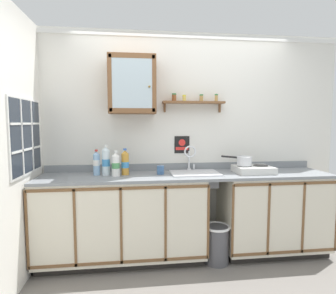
{
  "coord_description": "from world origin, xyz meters",
  "views": [
    {
      "loc": [
        -0.57,
        -2.6,
        1.51
      ],
      "look_at": [
        -0.2,
        0.43,
        1.23
      ],
      "focal_mm": 29.41,
      "sensor_mm": 36.0,
      "label": 1
    }
  ],
  "objects_px": {
    "bottle_opaque_white_1": "(116,165)",
    "bottle_juice_amber_2": "(125,163)",
    "trash_bin": "(217,243)",
    "wall_cabinet": "(132,85)",
    "bottle_water_blue_3": "(97,163)",
    "sink": "(194,176)",
    "hot_plate_stove": "(253,169)",
    "bottle_water_clear_0": "(106,161)",
    "mug": "(160,170)",
    "saucepan": "(244,161)",
    "warning_sign": "(182,145)"
  },
  "relations": [
    {
      "from": "bottle_opaque_white_1",
      "to": "warning_sign",
      "type": "distance_m",
      "value": 0.83
    },
    {
      "from": "wall_cabinet",
      "to": "bottle_water_blue_3",
      "type": "bearing_deg",
      "value": -167.99
    },
    {
      "from": "bottle_juice_amber_2",
      "to": "wall_cabinet",
      "type": "relative_size",
      "value": 0.46
    },
    {
      "from": "bottle_juice_amber_2",
      "to": "wall_cabinet",
      "type": "distance_m",
      "value": 0.85
    },
    {
      "from": "bottle_opaque_white_1",
      "to": "trash_bin",
      "type": "bearing_deg",
      "value": -8.2
    },
    {
      "from": "bottle_opaque_white_1",
      "to": "wall_cabinet",
      "type": "bearing_deg",
      "value": 41.99
    },
    {
      "from": "bottle_water_blue_3",
      "to": "mug",
      "type": "height_order",
      "value": "bottle_water_blue_3"
    },
    {
      "from": "bottle_water_clear_0",
      "to": "bottle_opaque_white_1",
      "type": "bearing_deg",
      "value": -30.33
    },
    {
      "from": "sink",
      "to": "mug",
      "type": "bearing_deg",
      "value": -178.36
    },
    {
      "from": "bottle_opaque_white_1",
      "to": "bottle_water_blue_3",
      "type": "distance_m",
      "value": 0.22
    },
    {
      "from": "bottle_opaque_white_1",
      "to": "trash_bin",
      "type": "distance_m",
      "value": 1.37
    },
    {
      "from": "sink",
      "to": "bottle_water_clear_0",
      "type": "relative_size",
      "value": 1.63
    },
    {
      "from": "mug",
      "to": "wall_cabinet",
      "type": "bearing_deg",
      "value": 158.13
    },
    {
      "from": "hot_plate_stove",
      "to": "mug",
      "type": "xyz_separation_m",
      "value": [
        -1.04,
        0.04,
        0.01
      ]
    },
    {
      "from": "saucepan",
      "to": "mug",
      "type": "relative_size",
      "value": 2.46
    },
    {
      "from": "mug",
      "to": "trash_bin",
      "type": "xyz_separation_m",
      "value": [
        0.58,
        -0.2,
        -0.77
      ]
    },
    {
      "from": "bottle_juice_amber_2",
      "to": "sink",
      "type": "bearing_deg",
      "value": -0.47
    },
    {
      "from": "hot_plate_stove",
      "to": "mug",
      "type": "height_order",
      "value": "mug"
    },
    {
      "from": "sink",
      "to": "hot_plate_stove",
      "type": "height_order",
      "value": "sink"
    },
    {
      "from": "bottle_water_clear_0",
      "to": "trash_bin",
      "type": "distance_m",
      "value": 1.48
    },
    {
      "from": "trash_bin",
      "to": "saucepan",
      "type": "bearing_deg",
      "value": 27.21
    },
    {
      "from": "bottle_juice_amber_2",
      "to": "mug",
      "type": "xyz_separation_m",
      "value": [
        0.38,
        -0.02,
        -0.08
      ]
    },
    {
      "from": "sink",
      "to": "saucepan",
      "type": "height_order",
      "value": "sink"
    },
    {
      "from": "saucepan",
      "to": "bottle_juice_amber_2",
      "type": "bearing_deg",
      "value": 178.62
    },
    {
      "from": "hot_plate_stove",
      "to": "trash_bin",
      "type": "distance_m",
      "value": 0.9
    },
    {
      "from": "wall_cabinet",
      "to": "hot_plate_stove",
      "type": "bearing_deg",
      "value": -6.93
    },
    {
      "from": "saucepan",
      "to": "bottle_juice_amber_2",
      "type": "distance_m",
      "value": 1.32
    },
    {
      "from": "sink",
      "to": "bottle_juice_amber_2",
      "type": "xyz_separation_m",
      "value": [
        -0.76,
        0.01,
        0.16
      ]
    },
    {
      "from": "bottle_water_clear_0",
      "to": "wall_cabinet",
      "type": "relative_size",
      "value": 0.52
    },
    {
      "from": "bottle_water_clear_0",
      "to": "warning_sign",
      "type": "bearing_deg",
      "value": 15.38
    },
    {
      "from": "hot_plate_stove",
      "to": "bottle_water_clear_0",
      "type": "height_order",
      "value": "bottle_water_clear_0"
    },
    {
      "from": "sink",
      "to": "wall_cabinet",
      "type": "relative_size",
      "value": 0.85
    },
    {
      "from": "sink",
      "to": "bottle_juice_amber_2",
      "type": "height_order",
      "value": "sink"
    },
    {
      "from": "saucepan",
      "to": "trash_bin",
      "type": "bearing_deg",
      "value": -152.79
    },
    {
      "from": "sink",
      "to": "trash_bin",
      "type": "relative_size",
      "value": 1.29
    },
    {
      "from": "sink",
      "to": "bottle_juice_amber_2",
      "type": "distance_m",
      "value": 0.78
    },
    {
      "from": "bottle_opaque_white_1",
      "to": "bottle_juice_amber_2",
      "type": "distance_m",
      "value": 0.11
    },
    {
      "from": "bottle_opaque_white_1",
      "to": "mug",
      "type": "distance_m",
      "value": 0.48
    },
    {
      "from": "bottle_opaque_white_1",
      "to": "trash_bin",
      "type": "relative_size",
      "value": 0.65
    },
    {
      "from": "warning_sign",
      "to": "bottle_opaque_white_1",
      "type": "bearing_deg",
      "value": -158.41
    },
    {
      "from": "trash_bin",
      "to": "warning_sign",
      "type": "bearing_deg",
      "value": 123.87
    },
    {
      "from": "mug",
      "to": "warning_sign",
      "type": "distance_m",
      "value": 0.46
    },
    {
      "from": "trash_bin",
      "to": "bottle_juice_amber_2",
      "type": "bearing_deg",
      "value": 167.49
    },
    {
      "from": "mug",
      "to": "saucepan",
      "type": "bearing_deg",
      "value": -0.9
    },
    {
      "from": "saucepan",
      "to": "bottle_water_blue_3",
      "type": "relative_size",
      "value": 1.06
    },
    {
      "from": "bottle_juice_amber_2",
      "to": "bottle_water_blue_3",
      "type": "height_order",
      "value": "bottle_juice_amber_2"
    },
    {
      "from": "bottle_water_clear_0",
      "to": "bottle_juice_amber_2",
      "type": "relative_size",
      "value": 1.14
    },
    {
      "from": "bottle_water_clear_0",
      "to": "mug",
      "type": "distance_m",
      "value": 0.59
    },
    {
      "from": "bottle_water_clear_0",
      "to": "trash_bin",
      "type": "height_order",
      "value": "bottle_water_clear_0"
    },
    {
      "from": "mug",
      "to": "bottle_water_blue_3",
      "type": "bearing_deg",
      "value": 176.99
    }
  ]
}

